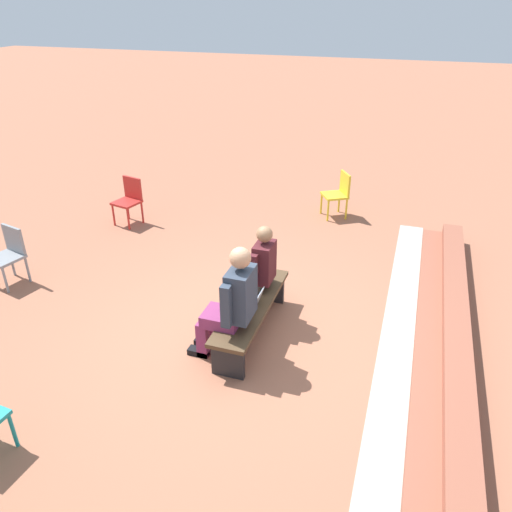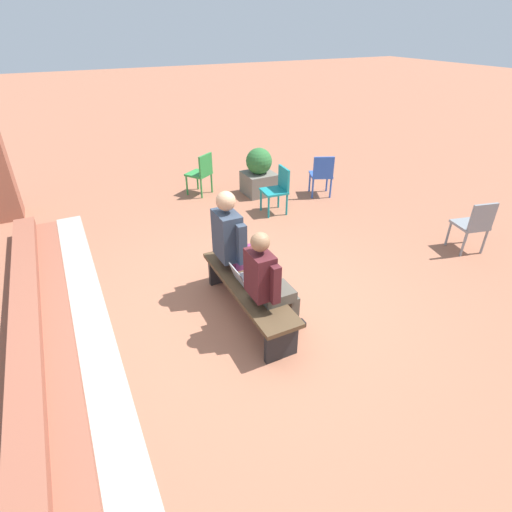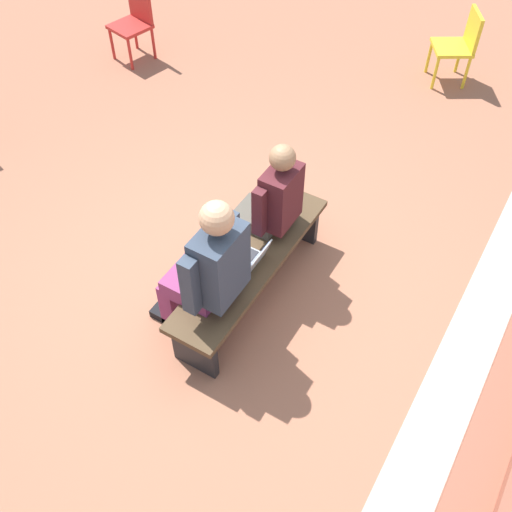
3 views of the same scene
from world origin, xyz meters
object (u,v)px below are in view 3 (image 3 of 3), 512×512
(plastic_chair_far_right, at_px, (134,20))
(person_student, at_px, (269,203))
(plastic_chair_by_pillar, at_px, (460,43))
(laptop, at_px, (248,261))
(person_adult, at_px, (207,269))
(bench, at_px, (251,267))

(plastic_chair_far_right, bearing_deg, person_student, 55.50)
(person_student, height_order, plastic_chair_by_pillar, person_student)
(laptop, bearing_deg, person_student, -170.30)
(plastic_chair_far_right, xyz_separation_m, plastic_chair_by_pillar, (-1.49, 3.53, 0.00))
(person_adult, distance_m, plastic_chair_far_right, 4.33)
(person_adult, relative_size, plastic_chair_by_pillar, 1.71)
(bench, bearing_deg, person_adult, -8.75)
(bench, relative_size, plastic_chair_far_right, 2.14)
(person_student, xyz_separation_m, laptop, (0.45, 0.08, -0.20))
(bench, distance_m, plastic_chair_far_right, 4.07)
(laptop, bearing_deg, plastic_chair_by_pillar, 175.28)
(person_student, xyz_separation_m, person_adult, (0.86, -0.01, 0.05))
(person_adult, height_order, laptop, person_adult)
(plastic_chair_far_right, bearing_deg, bench, 51.57)
(person_student, relative_size, person_adult, 0.91)
(bench, height_order, laptop, laptop)
(plastic_chair_by_pillar, bearing_deg, bench, -4.97)
(person_student, distance_m, laptop, 0.50)
(bench, xyz_separation_m, plastic_chair_far_right, (-2.53, -3.18, 0.13))
(bench, xyz_separation_m, person_adult, (0.47, -0.07, 0.40))
(person_student, bearing_deg, plastic_chair_by_pillar, 173.49)
(plastic_chair_far_right, distance_m, plastic_chair_by_pillar, 3.83)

